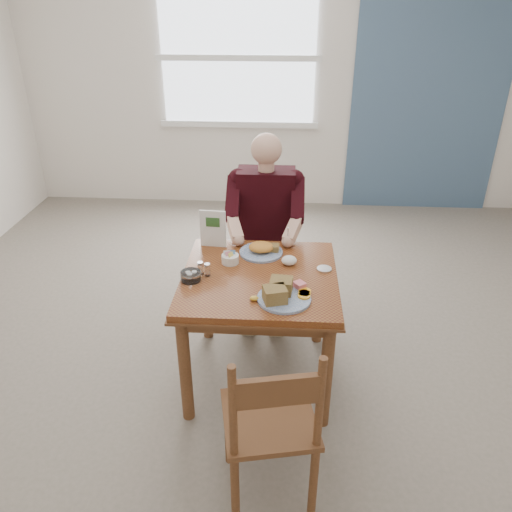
# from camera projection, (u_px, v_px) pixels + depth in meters

# --- Properties ---
(floor) EXTENTS (6.00, 6.00, 0.00)m
(floor) POSITION_uv_depth(u_px,v_px,m) (259.00, 374.00, 3.26)
(floor) COLOR #696255
(floor) RESTS_ON ground
(wall_back) EXTENTS (5.50, 0.00, 5.50)m
(wall_back) POSITION_uv_depth(u_px,v_px,m) (276.00, 78.00, 5.24)
(wall_back) COLOR silver
(wall_back) RESTS_ON ground
(accent_panel) EXTENTS (1.60, 0.02, 2.80)m
(accent_panel) POSITION_uv_depth(u_px,v_px,m) (432.00, 80.00, 5.13)
(accent_panel) COLOR #445F7E
(accent_panel) RESTS_ON ground
(lemon_wedge) EXTENTS (0.05, 0.04, 0.03)m
(lemon_wedge) POSITION_uv_depth(u_px,v_px,m) (254.00, 298.00, 2.66)
(lemon_wedge) COLOR yellow
(lemon_wedge) RESTS_ON table
(napkin) EXTENTS (0.11, 0.10, 0.06)m
(napkin) POSITION_uv_depth(u_px,v_px,m) (289.00, 260.00, 3.00)
(napkin) COLOR white
(napkin) RESTS_ON table
(metal_dish) EXTENTS (0.11, 0.11, 0.01)m
(metal_dish) POSITION_uv_depth(u_px,v_px,m) (324.00, 269.00, 2.95)
(metal_dish) COLOR silver
(metal_dish) RESTS_ON table
(window) EXTENTS (1.72, 0.04, 1.42)m
(window) POSITION_uv_depth(u_px,v_px,m) (238.00, 58.00, 5.14)
(window) COLOR white
(window) RESTS_ON wall_back
(table) EXTENTS (0.92, 0.92, 0.75)m
(table) POSITION_uv_depth(u_px,v_px,m) (259.00, 291.00, 2.96)
(table) COLOR brown
(table) RESTS_ON ground
(chair_far) EXTENTS (0.42, 0.42, 0.95)m
(chair_far) POSITION_uv_depth(u_px,v_px,m) (266.00, 253.00, 3.73)
(chair_far) COLOR brown
(chair_far) RESTS_ON ground
(chair_near) EXTENTS (0.50, 0.50, 0.95)m
(chair_near) POSITION_uv_depth(u_px,v_px,m) (271.00, 424.00, 2.26)
(chair_near) COLOR brown
(chair_near) RESTS_ON ground
(diner) EXTENTS (0.53, 0.56, 1.39)m
(diner) POSITION_uv_depth(u_px,v_px,m) (265.00, 217.00, 3.50)
(diner) COLOR tan
(diner) RESTS_ON chair_far
(near_plate) EXTENTS (0.33, 0.33, 0.10)m
(near_plate) POSITION_uv_depth(u_px,v_px,m) (282.00, 293.00, 2.66)
(near_plate) COLOR white
(near_plate) RESTS_ON table
(far_plate) EXTENTS (0.29, 0.29, 0.07)m
(far_plate) POSITION_uv_depth(u_px,v_px,m) (262.00, 249.00, 3.13)
(far_plate) COLOR white
(far_plate) RESTS_ON table
(caddy) EXTENTS (0.14, 0.14, 0.08)m
(caddy) POSITION_uv_depth(u_px,v_px,m) (230.00, 259.00, 3.02)
(caddy) COLOR white
(caddy) RESTS_ON table
(shakers) EXTENTS (0.09, 0.06, 0.08)m
(shakers) POSITION_uv_depth(u_px,v_px,m) (204.00, 269.00, 2.89)
(shakers) COLOR white
(shakers) RESTS_ON table
(creamer) EXTENTS (0.13, 0.13, 0.05)m
(creamer) POSITION_uv_depth(u_px,v_px,m) (191.00, 276.00, 2.84)
(creamer) COLOR white
(creamer) RESTS_ON table
(menu) EXTENTS (0.17, 0.03, 0.25)m
(menu) POSITION_uv_depth(u_px,v_px,m) (213.00, 228.00, 3.17)
(menu) COLOR white
(menu) RESTS_ON table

